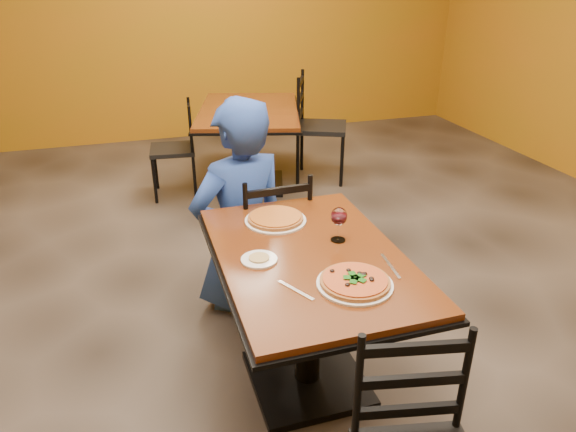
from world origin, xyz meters
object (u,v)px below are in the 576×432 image
object	(u,v)px
plate_main	(355,284)
plate_far	(276,220)
pizza_main	(355,281)
chair_second_right	(322,128)
wine_glass	(339,223)
diner	(240,206)
table_main	(309,290)
side_plate	(259,260)
chair_second_left	(172,150)
chair_main_far	(269,239)
pizza_far	(275,218)
table_second	(249,129)

from	to	relation	value
plate_main	plate_far	distance (m)	0.68
plate_main	pizza_main	size ratio (longest dim) A/B	1.09
chair_second_right	wine_glass	size ratio (longest dim) A/B	5.68
chair_second_right	diner	world-z (taller)	diner
table_main	plate_far	world-z (taller)	plate_far
plate_far	side_plate	distance (m)	0.40
chair_second_left	side_plate	world-z (taller)	chair_second_left
chair_main_far	diner	distance (m)	0.26
table_main	pizza_main	world-z (taller)	pizza_main
plate_far	chair_main_far	bearing A→B (deg)	80.05
plate_far	chair_second_left	bearing A→B (deg)	97.45
plate_far	pizza_far	bearing A→B (deg)	0.00
chair_second_right	pizza_main	world-z (taller)	chair_second_right
chair_second_left	wine_glass	world-z (taller)	wine_glass
table_main	table_second	world-z (taller)	same
pizza_far	wine_glass	xyz separation A→B (m)	(0.22, -0.28, 0.07)
plate_far	wine_glass	world-z (taller)	wine_glass
table_main	chair_second_right	xyz separation A→B (m)	(1.07, 2.67, -0.05)
plate_main	pizza_main	world-z (taller)	pizza_main
table_second	table_main	bearing A→B (deg)	-97.52
chair_second_left	pizza_far	world-z (taller)	chair_second_left
plate_far	wine_glass	distance (m)	0.37
table_second	plate_main	bearing A→B (deg)	-95.12
chair_second_left	diner	distance (m)	1.87
chair_second_left	chair_second_right	world-z (taller)	chair_second_right
table_main	chair_second_left	distance (m)	2.70
chair_main_far	plate_main	distance (m)	1.09
pizza_main	pizza_far	xyz separation A→B (m)	(-0.14, 0.66, 0.00)
plate_main	pizza_main	distance (m)	0.02
chair_second_left	wine_glass	distance (m)	2.68
chair_second_left	plate_main	world-z (taller)	chair_second_left
diner	wine_glass	distance (m)	0.83
table_main	diner	size ratio (longest dim) A/B	0.95
chair_main_far	wine_glass	xyz separation A→B (m)	(0.16, -0.66, 0.39)
table_main	wine_glass	size ratio (longest dim) A/B	6.83
table_second	wine_glass	world-z (taller)	wine_glass
diner	plate_main	size ratio (longest dim) A/B	4.17
chair_second_right	chair_second_left	bearing A→B (deg)	113.80
chair_main_far	pizza_far	world-z (taller)	chair_main_far
chair_second_left	chair_second_right	xyz separation A→B (m)	(1.42, 0.00, 0.08)
chair_second_left	table_second	bearing A→B (deg)	96.15
pizza_main	side_plate	size ratio (longest dim) A/B	1.77
chair_second_right	pizza_far	distance (m)	2.59
plate_main	pizza_far	distance (m)	0.68
pizza_main	pizza_far	bearing A→B (deg)	102.23
chair_main_far	chair_second_left	distance (m)	1.97
chair_second_right	wine_glass	world-z (taller)	chair_second_right
chair_second_left	plate_far	xyz separation A→B (m)	(0.30, -2.31, 0.33)
diner	wine_glass	size ratio (longest dim) A/B	7.17
wine_glass	plate_main	bearing A→B (deg)	-102.09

